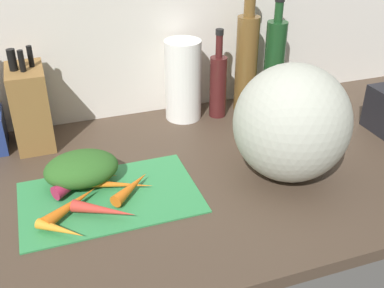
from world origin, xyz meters
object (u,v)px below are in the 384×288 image
object	(u,v)px
carrot_7	(74,183)
carrot_0	(131,187)
carrot_5	(79,171)
bottle_1	(246,60)
carrot_2	(60,230)
knife_block	(30,107)
carrot_3	(71,205)
carrot_6	(88,172)
cutting_board	(110,197)
carrot_8	(104,210)
carrot_1	(84,177)
winter_squash	(292,123)
paper_towel_roll	(183,80)
bottle_2	(274,63)
carrot_4	(117,185)
bottle_0	(218,84)

from	to	relation	value
carrot_7	carrot_0	bearing A→B (deg)	-24.66
carrot_5	bottle_1	distance (cm)	61.65
carrot_7	carrot_2	bearing A→B (deg)	-106.80
carrot_2	knife_block	xyz separation A→B (cm)	(-2.41, 42.46, 9.23)
carrot_3	carrot_2	bearing A→B (deg)	-113.02
carrot_0	carrot_6	bearing A→B (deg)	131.64
cutting_board	carrot_8	xyz separation A→B (cm)	(-2.50, -6.99, 1.80)
carrot_1	carrot_6	size ratio (longest dim) A/B	0.71
cutting_board	carrot_3	world-z (taller)	carrot_3
carrot_8	winter_squash	size ratio (longest dim) A/B	0.51
paper_towel_roll	carrot_0	bearing A→B (deg)	-124.82
cutting_board	carrot_2	distance (cm)	15.68
carrot_5	bottle_2	world-z (taller)	bottle_2
carrot_1	carrot_3	world-z (taller)	carrot_1
carrot_3	carrot_7	world-z (taller)	carrot_7
winter_squash	bottle_2	size ratio (longest dim) A/B	0.82
carrot_1	carrot_6	xyz separation A→B (cm)	(1.33, 2.02, -0.08)
carrot_8	bottle_1	xyz separation A→B (cm)	(52.21, 41.03, 13.83)
carrot_8	carrot_4	bearing A→B (deg)	62.42
carrot_3	winter_squash	size ratio (longest dim) A/B	0.53
carrot_4	carrot_6	distance (cm)	8.85
carrot_2	carrot_7	size ratio (longest dim) A/B	1.05
carrot_8	winter_squash	bearing A→B (deg)	3.24
carrot_7	carrot_3	bearing A→B (deg)	-100.76
carrot_4	winter_squash	distance (cm)	43.46
carrot_6	bottle_2	xyz separation A→B (cm)	(62.45, 24.59, 11.95)
cutting_board	paper_towel_roll	bearing A→B (deg)	49.49
carrot_5	carrot_4	bearing A→B (deg)	-46.62
carrot_0	bottle_0	xyz separation A→B (cm)	(34.67, 32.66, 8.09)
carrot_2	carrot_6	bearing A→B (deg)	65.76
carrot_8	bottle_0	xyz separation A→B (cm)	(42.23, 39.08, 8.16)
cutting_board	carrot_5	distance (cm)	11.85
cutting_board	bottle_1	size ratio (longest dim) A/B	1.07
carrot_1	carrot_3	xyz separation A→B (cm)	(-4.14, -9.73, -0.26)
carrot_5	carrot_7	bearing A→B (deg)	-109.45
carrot_8	bottle_1	size ratio (longest dim) A/B	0.38
cutting_board	carrot_1	bearing A→B (deg)	124.32
bottle_1	carrot_1	bearing A→B (deg)	-153.50
cutting_board	bottle_2	bearing A→B (deg)	29.57
cutting_board	bottle_1	xyz separation A→B (cm)	(49.71, 34.04, 15.63)
carrot_0	carrot_7	distance (cm)	13.65
carrot_0	carrot_4	bearing A→B (deg)	136.01
carrot_0	carrot_6	xyz separation A→B (cm)	(-8.44, 9.49, 0.16)
carrot_3	bottle_2	size ratio (longest dim) A/B	0.43
bottle_1	bottle_2	size ratio (longest dim) A/B	1.09
cutting_board	carrot_0	size ratio (longest dim) A/B	3.17
bottle_0	cutting_board	bearing A→B (deg)	-141.08
carrot_0	winter_squash	world-z (taller)	winter_squash
knife_block	carrot_7	bearing A→B (deg)	-75.61
carrot_8	paper_towel_roll	size ratio (longest dim) A/B	0.59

